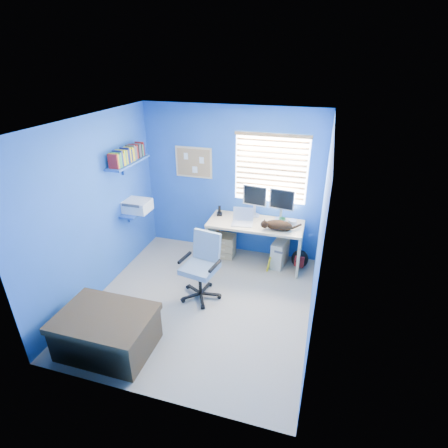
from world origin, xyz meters
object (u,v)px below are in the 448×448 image
(tower_pc, at_px, (280,252))
(desk, at_px, (255,243))
(cat, at_px, (279,225))
(office_chair, at_px, (202,274))
(laptop, at_px, (242,218))

(tower_pc, bearing_deg, desk, -163.30)
(tower_pc, bearing_deg, cat, -89.19)
(tower_pc, relative_size, office_chair, 0.47)
(cat, relative_size, tower_pc, 0.93)
(laptop, bearing_deg, cat, -9.94)
(office_chair, bearing_deg, tower_pc, 49.88)
(laptop, relative_size, cat, 0.78)
(desk, relative_size, cat, 3.61)
(desk, xyz_separation_m, tower_pc, (0.42, 0.05, -0.14))
(desk, bearing_deg, cat, -20.31)
(office_chair, bearing_deg, cat, 45.55)
(laptop, bearing_deg, office_chair, -116.22)
(desk, distance_m, cat, 0.61)
(cat, bearing_deg, tower_pc, 66.42)
(desk, height_order, tower_pc, desk)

